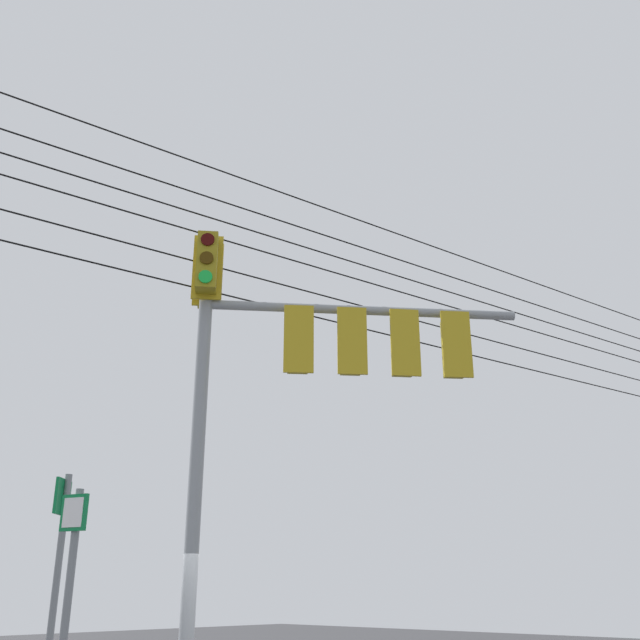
# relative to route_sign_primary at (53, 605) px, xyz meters

# --- Properties ---
(signal_mast_assembly) EXTENTS (4.04, 3.62, 7.13)m
(signal_mast_assembly) POSITION_rel_route_sign_primary_xyz_m (3.48, 0.27, 3.30)
(signal_mast_assembly) COLOR gray
(signal_mast_assembly) RESTS_ON ground
(route_sign_primary) EXTENTS (0.30, 0.28, 3.16)m
(route_sign_primary) POSITION_rel_route_sign_primary_xyz_m (0.00, 0.00, 0.00)
(route_sign_primary) COLOR slate
(route_sign_primary) RESTS_ON ground
(overhead_wire_span) EXTENTS (30.34, 5.11, 2.79)m
(overhead_wire_span) POSITION_rel_route_sign_primary_xyz_m (1.13, 1.37, 5.40)
(overhead_wire_span) COLOR black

